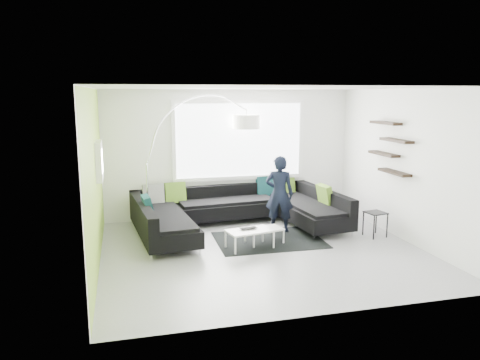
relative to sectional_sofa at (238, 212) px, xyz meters
name	(u,v)px	position (x,y,z in m)	size (l,w,h in m)	color
ground	(263,251)	(0.11, -1.28, -0.38)	(5.50, 5.50, 0.00)	gray
room_shell	(262,146)	(0.15, -1.08, 1.43)	(5.54, 5.04, 2.82)	white
sectional_sofa	(238,212)	(0.00, 0.00, 0.00)	(4.18, 2.83, 0.85)	black
rug	(269,240)	(0.40, -0.75, -0.37)	(1.97, 1.43, 0.01)	black
coffee_table	(257,237)	(0.10, -1.00, -0.21)	(1.02, 0.60, 0.34)	white
arc_lamp	(147,164)	(-1.74, 0.53, 0.97)	(2.53, 0.89, 2.70)	white
side_table	(375,224)	(2.45, -1.02, -0.14)	(0.35, 0.35, 0.48)	black
person	(279,194)	(0.78, -0.23, 0.38)	(0.66, 0.56, 1.52)	black
laptop	(249,229)	(-0.07, -1.08, -0.03)	(0.34, 0.25, 0.03)	black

